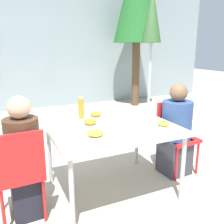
# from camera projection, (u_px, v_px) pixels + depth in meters

# --- Properties ---
(ground_plane) EXTENTS (24.00, 24.00, 0.00)m
(ground_plane) POSITION_uv_depth(u_px,v_px,m) (112.00, 190.00, 2.76)
(ground_plane) COLOR #B2A893
(building_facade) EXTENTS (10.00, 0.20, 3.00)m
(building_facade) POSITION_uv_depth(u_px,v_px,m) (39.00, 48.00, 6.21)
(building_facade) COLOR #89999E
(building_facade) RESTS_ON ground
(dining_table) EXTENTS (1.27, 1.03, 0.75)m
(dining_table) POSITION_uv_depth(u_px,v_px,m) (112.00, 131.00, 2.58)
(dining_table) COLOR white
(dining_table) RESTS_ON ground
(chair_left) EXTENTS (0.41, 0.41, 0.88)m
(chair_left) POSITION_uv_depth(u_px,v_px,m) (20.00, 169.00, 2.15)
(chair_left) COLOR red
(chair_left) RESTS_ON ground
(person_left) EXTENTS (0.30, 0.30, 1.14)m
(person_left) POSITION_uv_depth(u_px,v_px,m) (24.00, 161.00, 2.24)
(person_left) COLOR black
(person_left) RESTS_ON ground
(chair_right) EXTENTS (0.42, 0.42, 0.88)m
(chair_right) POSITION_uv_depth(u_px,v_px,m) (174.00, 131.00, 3.13)
(chair_right) COLOR red
(chair_right) RESTS_ON ground
(person_right) EXTENTS (0.36, 0.36, 1.13)m
(person_right) POSITION_uv_depth(u_px,v_px,m) (176.00, 133.00, 3.03)
(person_right) COLOR #383842
(person_right) RESTS_ON ground
(closed_umbrella) EXTENTS (0.36, 0.36, 2.39)m
(closed_umbrella) POSITION_uv_depth(u_px,v_px,m) (151.00, 29.00, 3.75)
(closed_umbrella) COLOR #333333
(closed_umbrella) RESTS_ON ground
(plate_0) EXTENTS (0.24, 0.24, 0.07)m
(plate_0) POSITION_uv_depth(u_px,v_px,m) (96.00, 115.00, 2.88)
(plate_0) COLOR white
(plate_0) RESTS_ON dining_table
(plate_1) EXTENTS (0.25, 0.25, 0.07)m
(plate_1) POSITION_uv_depth(u_px,v_px,m) (90.00, 123.00, 2.58)
(plate_1) COLOR white
(plate_1) RESTS_ON dining_table
(plate_2) EXTENTS (0.27, 0.27, 0.07)m
(plate_2) POSITION_uv_depth(u_px,v_px,m) (95.00, 135.00, 2.24)
(plate_2) COLOR white
(plate_2) RESTS_ON dining_table
(plate_3) EXTENTS (0.23, 0.23, 0.07)m
(plate_3) POSITION_uv_depth(u_px,v_px,m) (163.00, 124.00, 2.54)
(plate_3) COLOR white
(plate_3) RESTS_ON dining_table
(bottle) EXTENTS (0.06, 0.06, 0.25)m
(bottle) POSITION_uv_depth(u_px,v_px,m) (81.00, 108.00, 2.81)
(bottle) COLOR #B7751E
(bottle) RESTS_ON dining_table
(drinking_cup) EXTENTS (0.07, 0.07, 0.10)m
(drinking_cup) POSITION_uv_depth(u_px,v_px,m) (146.00, 130.00, 2.29)
(drinking_cup) COLOR silver
(drinking_cup) RESTS_ON dining_table
(salad_bowl) EXTENTS (0.17, 0.17, 0.06)m
(salad_bowl) POSITION_uv_depth(u_px,v_px,m) (53.00, 120.00, 2.68)
(salad_bowl) COLOR white
(salad_bowl) RESTS_ON dining_table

